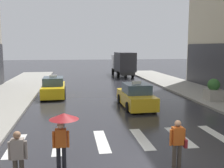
{
  "coord_description": "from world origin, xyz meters",
  "views": [
    {
      "loc": [
        -3.02,
        -7.93,
        4.04
      ],
      "look_at": [
        -0.57,
        8.0,
        1.79
      ],
      "focal_mm": 42.12,
      "sensor_mm": 36.0,
      "label": 1
    }
  ],
  "objects_px": {
    "pedestrian_plain_coat": "(18,155)",
    "taxi_lead": "(136,97)",
    "planter_mid_block": "(213,90)",
    "box_truck": "(123,63)",
    "taxi_second": "(54,88)",
    "pedestrian_with_handbag": "(178,141)",
    "pedestrian_with_umbrella": "(63,126)"
  },
  "relations": [
    {
      "from": "pedestrian_with_umbrella",
      "to": "pedestrian_with_handbag",
      "type": "bearing_deg",
      "value": -5.74
    },
    {
      "from": "box_truck",
      "to": "taxi_second",
      "type": "bearing_deg",
      "value": -121.27
    },
    {
      "from": "pedestrian_plain_coat",
      "to": "taxi_second",
      "type": "bearing_deg",
      "value": 89.66
    },
    {
      "from": "taxi_lead",
      "to": "planter_mid_block",
      "type": "xyz_separation_m",
      "value": [
        6.08,
        0.73,
        0.15
      ]
    },
    {
      "from": "pedestrian_with_umbrella",
      "to": "pedestrian_plain_coat",
      "type": "xyz_separation_m",
      "value": [
        -1.28,
        -0.75,
        -0.58
      ]
    },
    {
      "from": "taxi_lead",
      "to": "box_truck",
      "type": "distance_m",
      "value": 19.36
    },
    {
      "from": "pedestrian_plain_coat",
      "to": "planter_mid_block",
      "type": "distance_m",
      "value": 15.73
    },
    {
      "from": "pedestrian_with_umbrella",
      "to": "pedestrian_with_handbag",
      "type": "xyz_separation_m",
      "value": [
        3.78,
        -0.38,
        -0.58
      ]
    },
    {
      "from": "taxi_second",
      "to": "box_truck",
      "type": "relative_size",
      "value": 0.61
    },
    {
      "from": "pedestrian_with_umbrella",
      "to": "pedestrian_with_handbag",
      "type": "relative_size",
      "value": 1.18
    },
    {
      "from": "box_truck",
      "to": "planter_mid_block",
      "type": "distance_m",
      "value": 18.68
    },
    {
      "from": "taxi_lead",
      "to": "taxi_second",
      "type": "bearing_deg",
      "value": 140.56
    },
    {
      "from": "taxi_second",
      "to": "pedestrian_with_umbrella",
      "type": "bearing_deg",
      "value": -84.93
    },
    {
      "from": "taxi_second",
      "to": "pedestrian_with_umbrella",
      "type": "distance_m",
      "value": 13.58
    },
    {
      "from": "taxi_second",
      "to": "pedestrian_plain_coat",
      "type": "bearing_deg",
      "value": -90.34
    },
    {
      "from": "pedestrian_plain_coat",
      "to": "taxi_lead",
      "type": "bearing_deg",
      "value": 58.16
    },
    {
      "from": "taxi_second",
      "to": "pedestrian_with_umbrella",
      "type": "height_order",
      "value": "pedestrian_with_umbrella"
    },
    {
      "from": "box_truck",
      "to": "pedestrian_with_handbag",
      "type": "relative_size",
      "value": 4.57
    },
    {
      "from": "taxi_lead",
      "to": "pedestrian_plain_coat",
      "type": "height_order",
      "value": "taxi_lead"
    },
    {
      "from": "taxi_second",
      "to": "pedestrian_with_handbag",
      "type": "height_order",
      "value": "taxi_second"
    },
    {
      "from": "box_truck",
      "to": "planter_mid_block",
      "type": "height_order",
      "value": "box_truck"
    },
    {
      "from": "pedestrian_plain_coat",
      "to": "planter_mid_block",
      "type": "relative_size",
      "value": 1.03
    },
    {
      "from": "box_truck",
      "to": "pedestrian_plain_coat",
      "type": "distance_m",
      "value": 29.92
    },
    {
      "from": "taxi_lead",
      "to": "taxi_second",
      "type": "height_order",
      "value": "same"
    },
    {
      "from": "box_truck",
      "to": "pedestrian_plain_coat",
      "type": "xyz_separation_m",
      "value": [
        -8.79,
        -28.59,
        -0.91
      ]
    },
    {
      "from": "pedestrian_with_umbrella",
      "to": "taxi_second",
      "type": "bearing_deg",
      "value": 95.07
    },
    {
      "from": "taxi_lead",
      "to": "box_truck",
      "type": "bearing_deg",
      "value": 81.37
    },
    {
      "from": "planter_mid_block",
      "to": "pedestrian_with_umbrella",
      "type": "bearing_deg",
      "value": -138.49
    },
    {
      "from": "taxi_lead",
      "to": "pedestrian_plain_coat",
      "type": "bearing_deg",
      "value": -121.84
    },
    {
      "from": "taxi_second",
      "to": "pedestrian_with_handbag",
      "type": "distance_m",
      "value": 14.75
    },
    {
      "from": "pedestrian_with_umbrella",
      "to": "planter_mid_block",
      "type": "distance_m",
      "value": 14.28
    },
    {
      "from": "taxi_lead",
      "to": "taxi_second",
      "type": "relative_size",
      "value": 1.0
    }
  ]
}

